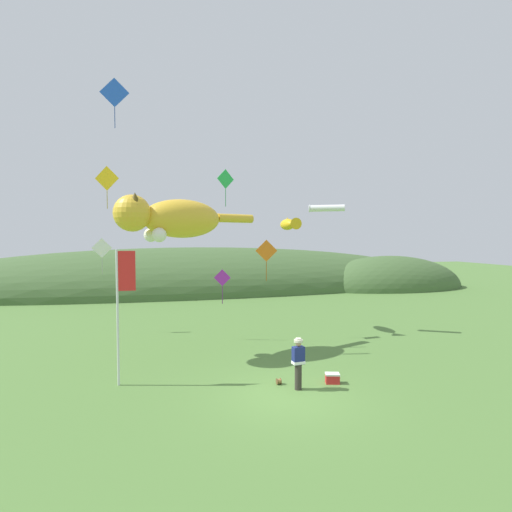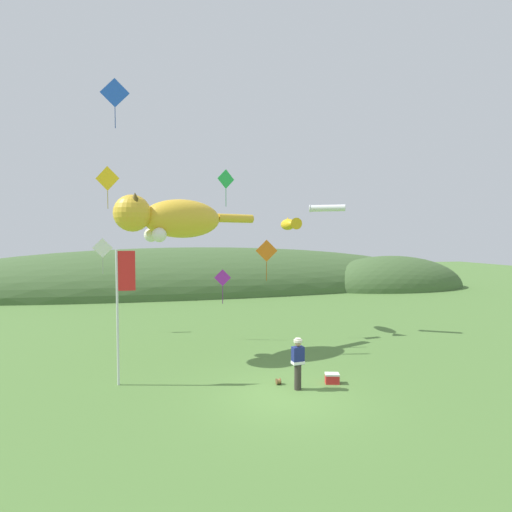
{
  "view_description": "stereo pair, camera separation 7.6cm",
  "coord_description": "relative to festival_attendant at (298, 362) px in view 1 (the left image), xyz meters",
  "views": [
    {
      "loc": [
        -4.28,
        -12.17,
        5.2
      ],
      "look_at": [
        0.0,
        4.0,
        4.42
      ],
      "focal_mm": 28.0,
      "sensor_mm": 36.0,
      "label": 1
    },
    {
      "loc": [
        -4.2,
        -12.19,
        5.2
      ],
      "look_at": [
        0.0,
        4.0,
        4.42
      ],
      "focal_mm": 28.0,
      "sensor_mm": 36.0,
      "label": 2
    }
  ],
  "objects": [
    {
      "name": "kite_tube_streamer",
      "position": [
        4.47,
        7.55,
        5.84
      ],
      "size": [
        1.87,
        1.31,
        0.44
      ],
      "color": "white"
    },
    {
      "name": "kite_spool",
      "position": [
        -0.5,
        0.62,
        -0.84
      ],
      "size": [
        0.15,
        0.22,
        0.22
      ],
      "color": "olive",
      "rests_on": "ground"
    },
    {
      "name": "kite_diamond_orange",
      "position": [
        0.43,
        5.36,
        3.6
      ],
      "size": [
        1.02,
        0.18,
        1.94
      ],
      "color": "orange"
    },
    {
      "name": "kite_diamond_white",
      "position": [
        -7.39,
        10.49,
        3.65
      ],
      "size": [
        1.07,
        0.05,
        1.97
      ],
      "color": "white"
    },
    {
      "name": "kite_diamond_violet",
      "position": [
        -1.35,
        7.17,
        2.19
      ],
      "size": [
        0.82,
        0.29,
        1.76
      ],
      "color": "purple"
    },
    {
      "name": "festival_banner_pole",
      "position": [
        -5.83,
        1.99,
        2.18
      ],
      "size": [
        0.66,
        0.08,
        4.78
      ],
      "color": "silver",
      "rests_on": "ground"
    },
    {
      "name": "kite_diamond_green",
      "position": [
        -1.09,
        7.63,
        7.2
      ],
      "size": [
        0.93,
        0.39,
        1.9
      ],
      "color": "green"
    },
    {
      "name": "kite_diamond_blue",
      "position": [
        -6.27,
        6.06,
        10.54
      ],
      "size": [
        1.26,
        0.16,
        2.16
      ],
      "color": "blue"
    },
    {
      "name": "festival_attendant",
      "position": [
        0.0,
        0.0,
        0.0
      ],
      "size": [
        0.45,
        0.31,
        1.77
      ],
      "color": "#332D28",
      "rests_on": "ground"
    },
    {
      "name": "kite_diamond_gold",
      "position": [
        -6.91,
        8.78,
        7.19
      ],
      "size": [
        1.18,
        0.41,
        2.14
      ],
      "color": "yellow"
    },
    {
      "name": "ground_plane",
      "position": [
        -0.55,
        -0.43,
        -0.95
      ],
      "size": [
        120.0,
        120.0,
        0.0
      ],
      "primitive_type": "plane",
      "color": "#517A38"
    },
    {
      "name": "distant_hill_ridge",
      "position": [
        1.65,
        27.42,
        -0.95
      ],
      "size": [
        57.54,
        16.24,
        8.4
      ],
      "color": "#426033",
      "rests_on": "ground"
    },
    {
      "name": "kite_fish_windsock",
      "position": [
        2.59,
        8.3,
        4.98
      ],
      "size": [
        0.7,
        2.35,
        0.72
      ],
      "color": "gold"
    },
    {
      "name": "picnic_cooler",
      "position": [
        1.39,
        0.23,
        -0.77
      ],
      "size": [
        0.56,
        0.45,
        0.36
      ],
      "color": "red",
      "rests_on": "ground"
    },
    {
      "name": "kite_giant_cat",
      "position": [
        -3.91,
        5.13,
        5.06
      ],
      "size": [
        6.36,
        2.92,
        2.0
      ],
      "color": "gold"
    }
  ]
}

